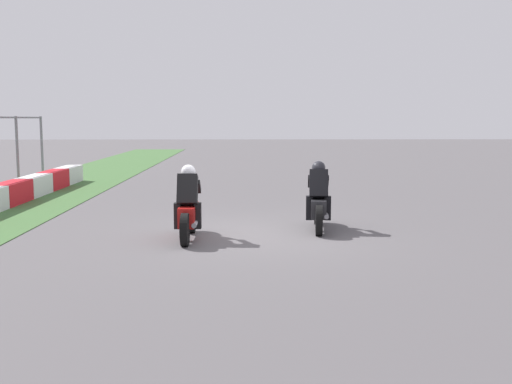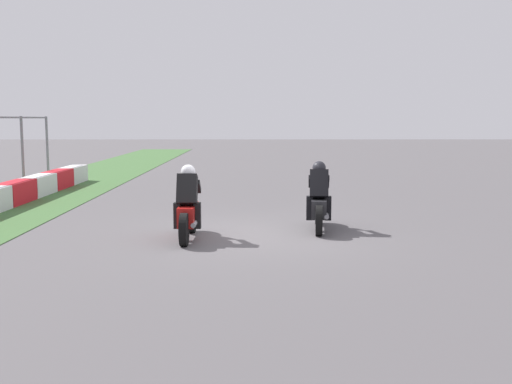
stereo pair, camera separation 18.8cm
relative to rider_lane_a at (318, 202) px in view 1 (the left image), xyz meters
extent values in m
plane|color=#555254|center=(-0.58, 1.48, -0.62)|extent=(120.00, 120.00, 0.00)
cube|color=red|center=(4.15, 8.27, -0.30)|extent=(1.85, 0.60, 0.64)
cube|color=silver|center=(6.04, 8.27, -0.30)|extent=(1.85, 0.60, 0.64)
cube|color=red|center=(7.93, 8.27, -0.30)|extent=(1.85, 0.60, 0.64)
cube|color=silver|center=(9.82, 8.27, -0.30)|extent=(1.85, 0.60, 0.64)
cylinder|color=slate|center=(8.68, 9.74, 0.64)|extent=(0.10, 0.10, 2.53)
cylinder|color=slate|center=(11.33, 9.74, 0.64)|extent=(0.10, 0.10, 2.53)
cylinder|color=black|center=(0.70, -0.07, -0.30)|extent=(0.65, 0.20, 0.64)
cylinder|color=black|center=(-0.69, 0.07, -0.30)|extent=(0.65, 0.20, 0.64)
cube|color=#262629|center=(0.00, 0.00, -0.12)|extent=(1.13, 0.42, 0.40)
ellipsoid|color=#262629|center=(0.10, -0.01, 0.18)|extent=(0.51, 0.35, 0.24)
cube|color=red|center=(-0.50, 0.05, -0.10)|extent=(0.08, 0.17, 0.08)
cylinder|color=#A5A5AD|center=(-0.36, -0.12, -0.25)|extent=(0.43, 0.14, 0.10)
cube|color=black|center=(-0.10, 0.01, 0.40)|extent=(0.52, 0.45, 0.66)
sphere|color=#23232A|center=(0.12, -0.01, 0.74)|extent=(0.33, 0.33, 0.30)
cube|color=#5F4F81|center=(0.50, -0.05, 0.22)|extent=(0.18, 0.27, 0.23)
cube|color=black|center=(-0.10, 0.21, -0.12)|extent=(0.19, 0.16, 0.52)
cube|color=black|center=(-0.14, -0.19, -0.12)|extent=(0.19, 0.16, 0.52)
cube|color=black|center=(0.30, 0.15, 0.42)|extent=(0.39, 0.14, 0.31)
cube|color=black|center=(0.27, -0.21, 0.42)|extent=(0.39, 0.14, 0.31)
cylinder|color=black|center=(-0.31, 2.76, -0.30)|extent=(0.64, 0.14, 0.64)
cylinder|color=black|center=(-1.71, 2.77, -0.30)|extent=(0.64, 0.14, 0.64)
cube|color=#AE1714|center=(-1.01, 2.77, -0.12)|extent=(1.10, 0.33, 0.40)
ellipsoid|color=#AE1714|center=(-0.91, 2.76, 0.18)|extent=(0.48, 0.30, 0.24)
cube|color=red|center=(-1.52, 2.77, -0.10)|extent=(0.06, 0.16, 0.08)
cylinder|color=#A5A5AD|center=(-1.37, 2.61, -0.25)|extent=(0.42, 0.10, 0.10)
cube|color=black|center=(-1.11, 2.77, 0.40)|extent=(0.49, 0.40, 0.66)
sphere|color=silver|center=(-0.89, 2.76, 0.74)|extent=(0.30, 0.30, 0.30)
cube|color=teal|center=(-0.51, 2.76, 0.22)|extent=(0.16, 0.26, 0.23)
cube|color=black|center=(-1.13, 2.97, -0.12)|extent=(0.18, 0.14, 0.52)
cube|color=black|center=(-1.14, 2.57, -0.12)|extent=(0.18, 0.14, 0.52)
cube|color=black|center=(-0.73, 2.94, 0.42)|extent=(0.39, 0.10, 0.31)
cube|color=black|center=(-0.74, 2.58, 0.42)|extent=(0.39, 0.10, 0.31)
camera|label=1|loc=(-13.18, 1.64, 1.81)|focal=42.60mm
camera|label=2|loc=(-13.18, 1.45, 1.81)|focal=42.60mm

